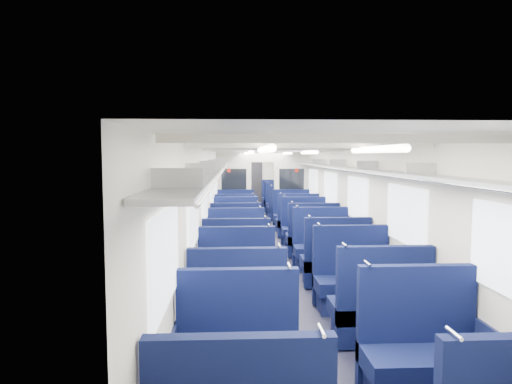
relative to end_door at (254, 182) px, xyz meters
The scene contains 39 objects.
floor 9.00m from the end_door, 90.00° to the right, with size 2.80×18.00×0.01m, color black.
ceiling 9.04m from the end_door, 90.00° to the right, with size 2.80×18.00×0.01m, color white.
wall_left 9.05m from the end_door, 98.90° to the right, with size 0.02×18.00×2.35m, color beige.
dado_left 9.07m from the end_door, 98.81° to the right, with size 0.03×17.90×0.70m, color #101637.
wall_right 9.05m from the end_door, 81.10° to the right, with size 0.02×18.00×2.35m, color beige.
dado_right 9.07m from the end_door, 81.19° to the right, with size 0.03×17.90×0.70m, color #101637.
wall_far 0.19m from the end_door, 90.00° to the left, with size 2.80×0.02×2.35m, color beige.
luggage_rack_left 9.07m from the end_door, 97.73° to the right, with size 0.36×17.40×0.18m.
luggage_rack_right 9.07m from the end_door, 82.27° to the right, with size 0.36×17.40×0.18m.
windows 9.41m from the end_door, 90.00° to the right, with size 2.78×15.60×0.75m.
ceiling_fittings 9.29m from the end_door, 90.00° to the right, with size 2.70×16.06×0.11m.
end_door is the anchor object (origin of this frame).
bulkhead 6.38m from the end_door, 90.00° to the right, with size 2.80×0.10×2.35m.
seat_2 16.09m from the end_door, 92.96° to the right, with size 1.10×0.61×1.22m.
seat_3 16.04m from the end_door, 87.03° to the right, with size 1.10×0.61×1.22m.
seat_4 14.89m from the end_door, 93.20° to the right, with size 1.10×0.61×1.22m.
seat_5 14.88m from the end_door, 86.80° to the right, with size 1.10×0.61×1.22m.
seat_6 13.73m from the end_door, 93.47° to the right, with size 1.10×0.61×1.22m.
seat_7 13.69m from the end_door, 86.52° to the right, with size 1.10×0.61×1.22m.
seat_8 12.62m from the end_door, 93.77° to the right, with size 1.10×0.61×1.22m.
seat_9 12.58m from the end_door, 86.21° to the right, with size 1.10×0.61×1.22m.
seat_10 11.49m from the end_door, 94.15° to the right, with size 1.10×0.61×1.22m.
seat_11 11.43m from the end_door, 85.83° to the right, with size 1.10×0.61×1.22m.
seat_12 10.28m from the end_door, 94.64° to the right, with size 1.10×0.61×1.22m.
seat_13 10.39m from the end_door, 85.41° to the right, with size 1.10×0.61×1.22m.
seat_14 9.18m from the end_door, 95.20° to the right, with size 1.10×0.61×1.22m.
seat_15 9.28m from the end_door, 84.86° to the right, with size 1.10×0.61×1.22m.
seat_16 8.15m from the end_door, 95.86° to the right, with size 1.10×0.61×1.22m.
seat_17 8.07m from the end_door, 84.08° to the right, with size 1.10×0.61×1.22m.
seat_18 6.90m from the end_door, 96.93° to the right, with size 1.10×0.61×1.22m.
seat_19 6.92m from the end_door, 83.08° to the right, with size 1.10×0.61×1.22m.
seat_20 4.92m from the end_door, 99.79° to the right, with size 1.10×0.61×1.22m.
seat_21 5.04m from the end_door, 80.45° to the right, with size 1.10×0.61×1.22m.
seat_22 3.75m from the end_door, 102.98° to the right, with size 1.10×0.61×1.22m.
seat_23 3.87m from the end_door, 77.46° to the right, with size 1.10×0.61×1.22m.
seat_24 2.64m from the end_door, 108.88° to the right, with size 1.10×0.61×1.22m.
seat_25 2.69m from the end_door, 71.52° to the right, with size 1.10×0.61×1.22m.
seat_26 1.65m from the end_door, 122.97° to the right, with size 1.10×0.61×1.22m.
seat_27 1.79m from the end_door, 60.43° to the right, with size 1.10×0.61×1.22m.
Camera 1 is at (-0.85, -10.87, 2.20)m, focal length 31.19 mm.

